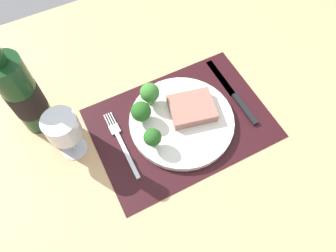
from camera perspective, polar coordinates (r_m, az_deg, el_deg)
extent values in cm
cube|color=tan|center=(80.47, 2.40, -0.04)|extent=(140.00, 110.00, 3.00)
cube|color=black|center=(79.03, 2.44, 0.54)|extent=(43.25, 30.47, 0.30)
cylinder|color=silver|center=(78.20, 2.47, 0.88)|extent=(25.95, 25.95, 1.60)
cube|color=#9E6B5B|center=(77.90, 4.34, 3.23)|extent=(12.56, 11.11, 2.49)
cylinder|color=#5B8942|center=(73.36, -2.73, -3.03)|extent=(1.31, 1.31, 2.14)
sphere|color=#235B1E|center=(70.84, -2.82, -2.04)|extent=(4.11, 4.11, 4.11)
cylinder|color=#5B8942|center=(77.15, -4.75, 1.56)|extent=(1.70, 1.70, 1.48)
sphere|color=#235B1E|center=(74.76, -4.90, 2.64)|extent=(4.83, 4.83, 4.83)
cylinder|color=#5B8942|center=(79.41, -3.23, 4.79)|extent=(1.94, 1.94, 2.09)
sphere|color=#387A2D|center=(76.87, -3.34, 6.06)|extent=(4.79, 4.79, 4.79)
cube|color=silver|center=(75.24, -7.37, -5.21)|extent=(1.00, 13.00, 0.50)
cube|color=silver|center=(78.78, -9.61, -0.55)|extent=(2.40, 2.60, 0.40)
cube|color=silver|center=(80.30, -11.03, 0.93)|extent=(0.30, 3.60, 0.35)
cube|color=silver|center=(80.34, -10.64, 1.10)|extent=(0.30, 3.60, 0.35)
cube|color=silver|center=(80.37, -10.25, 1.27)|extent=(0.30, 3.60, 0.35)
cube|color=silver|center=(80.42, -9.86, 1.44)|extent=(0.30, 3.60, 0.35)
cube|color=black|center=(82.83, 13.70, 3.06)|extent=(1.40, 10.00, 0.80)
cube|color=silver|center=(87.73, 9.53, 8.70)|extent=(1.80, 13.00, 0.30)
cylinder|color=#143819|center=(77.03, -24.62, 5.00)|extent=(7.47, 7.47, 22.18)
cylinder|color=black|center=(77.86, -24.32, 4.55)|extent=(7.62, 7.62, 7.76)
cylinder|color=silver|center=(78.97, -16.49, -3.85)|extent=(6.08, 6.08, 0.40)
cylinder|color=silver|center=(75.62, -17.22, -2.60)|extent=(0.80, 0.80, 7.38)
cylinder|color=silver|center=(70.07, -18.61, -0.21)|extent=(7.49, 7.49, 5.76)
cylinder|color=#560C19|center=(71.29, -18.28, -0.77)|extent=(6.59, 6.59, 2.83)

